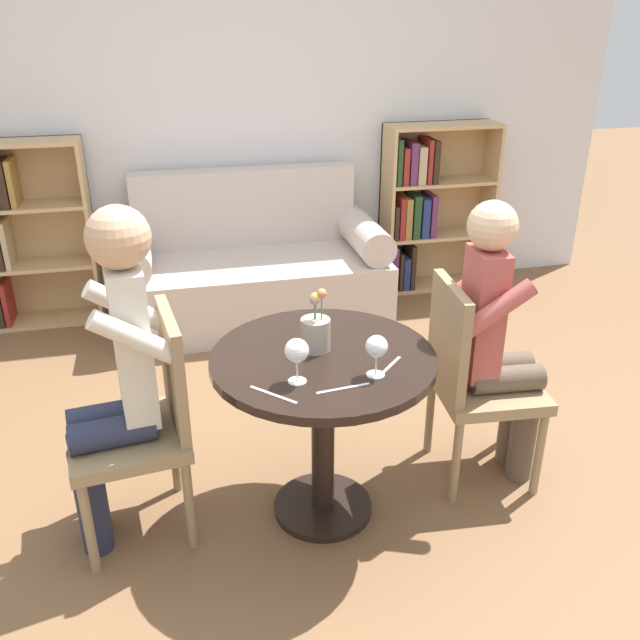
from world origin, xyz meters
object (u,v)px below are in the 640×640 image
at_px(bookshelf_left, 12,232).
at_px(wine_glass_right, 377,348).
at_px(bookshelf_right, 424,207).
at_px(person_left, 115,373).
at_px(person_right, 498,341).
at_px(flower_vase, 316,331).
at_px(couch, 252,272).
at_px(chair_right, 472,375).
at_px(chair_left, 146,418).
at_px(wine_glass_left, 297,352).

relative_size(bookshelf_left, wine_glass_right, 7.65).
bearing_deg(bookshelf_right, person_left, -132.77).
xyz_separation_m(person_right, flower_vase, (-0.76, -0.03, 0.14)).
distance_m(couch, chair_right, 1.98).
relative_size(chair_right, person_right, 0.73).
bearing_deg(wine_glass_right, chair_left, 162.09).
bearing_deg(couch, person_right, -68.25).
height_order(bookshelf_right, wine_glass_left, bookshelf_right).
xyz_separation_m(chair_right, person_left, (-1.40, -0.04, 0.21)).
height_order(couch, chair_right, couch).
height_order(couch, person_left, person_left).
bearing_deg(bookshelf_left, wine_glass_right, -56.54).
bearing_deg(chair_right, wine_glass_left, 112.80).
distance_m(couch, wine_glass_left, 2.19).
distance_m(bookshelf_left, bookshelf_right, 2.71).
relative_size(couch, bookshelf_left, 1.44).
height_order(couch, wine_glass_right, couch).
bearing_deg(bookshelf_left, person_right, -44.27).
height_order(wine_glass_left, wine_glass_right, wine_glass_left).
bearing_deg(chair_right, couch, 24.03).
relative_size(bookshelf_right, flower_vase, 4.77).
xyz_separation_m(bookshelf_left, bookshelf_right, (2.71, -0.00, -0.02)).
distance_m(bookshelf_right, wine_glass_right, 2.66).
relative_size(person_left, wine_glass_right, 8.61).
xyz_separation_m(wine_glass_left, wine_glass_right, (0.27, -0.02, -0.01)).
height_order(chair_left, person_left, person_left).
height_order(chair_left, chair_right, same).
bearing_deg(person_left, chair_left, 94.87).
height_order(person_right, wine_glass_left, person_right).
relative_size(bookshelf_left, chair_left, 1.29).
relative_size(bookshelf_right, wine_glass_left, 7.17).
bearing_deg(flower_vase, bookshelf_left, 123.42).
distance_m(bookshelf_right, wine_glass_left, 2.77).
xyz_separation_m(person_left, wine_glass_right, (0.88, -0.24, 0.12)).
height_order(person_right, wine_glass_right, person_right).
height_order(chair_right, wine_glass_left, chair_right).
xyz_separation_m(person_left, flower_vase, (0.73, -0.00, 0.09)).
bearing_deg(couch, wine_glass_left, -93.52).
relative_size(person_left, flower_vase, 5.38).
distance_m(bookshelf_left, wine_glass_left, 2.74).
xyz_separation_m(bookshelf_left, chair_right, (2.11, -2.13, -0.11)).
relative_size(chair_left, wine_glass_left, 5.56).
bearing_deg(person_right, wine_glass_left, 110.31).
distance_m(bookshelf_left, wine_glass_right, 2.89).
bearing_deg(wine_glass_right, chair_right, 28.40).
height_order(chair_left, wine_glass_left, chair_left).
distance_m(bookshelf_left, person_right, 3.07).
height_order(person_left, flower_vase, person_left).
bearing_deg(wine_glass_left, couch, 86.48).
bearing_deg(wine_glass_right, couch, 93.82).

